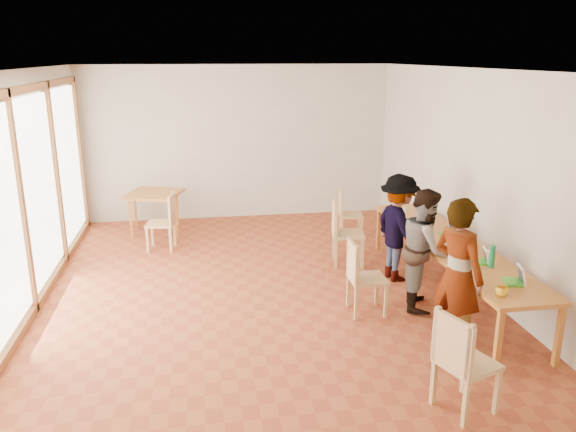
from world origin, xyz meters
name	(u,v)px	position (x,y,z in m)	size (l,w,h in m)	color
ground	(263,296)	(0.00, 0.00, 0.00)	(8.00, 8.00, 0.00)	#984724
wall_back	(238,143)	(0.00, 4.00, 1.50)	(6.00, 0.10, 3.00)	beige
wall_front	(337,337)	(0.00, -4.00, 1.50)	(6.00, 0.10, 3.00)	beige
wall_right	(478,181)	(3.00, 0.00, 1.50)	(0.10, 8.00, 3.00)	beige
window_wall	(18,198)	(-2.96, 0.00, 1.50)	(0.10, 8.00, 3.00)	white
ceiling	(260,68)	(0.00, 0.00, 3.02)	(6.00, 8.00, 0.04)	white
communal_table	(450,246)	(2.50, -0.34, 0.70)	(0.80, 4.00, 0.75)	#B97429
side_table	(154,197)	(-1.62, 3.20, 0.67)	(0.90, 0.90, 0.75)	#B97429
chair_near	(460,353)	(1.44, -2.85, 0.61)	(0.59, 0.59, 0.53)	tan
chair_mid	(360,270)	(1.15, -0.70, 0.59)	(0.45, 0.45, 0.51)	tan
chair_far	(341,226)	(1.36, 1.04, 0.63)	(0.54, 0.54, 0.54)	tan
chair_empty	(346,209)	(1.77, 2.31, 0.54)	(0.46, 0.46, 0.47)	tan
chair_spare	(166,216)	(-1.36, 2.17, 0.58)	(0.50, 0.50, 0.51)	tan
person_near	(458,276)	(1.92, -1.74, 0.87)	(0.64, 0.42, 1.75)	gray
person_mid	(425,249)	(2.02, -0.63, 0.79)	(0.76, 0.59, 1.57)	gray
person_far	(399,228)	(2.01, 0.30, 0.78)	(1.01, 0.58, 1.56)	gray
laptop_near	(517,278)	(2.61, -1.77, 0.81)	(0.26, 0.28, 0.20)	green
laptop_mid	(482,258)	(2.55, -1.11, 0.80)	(0.24, 0.26, 0.19)	green
laptop_far	(452,231)	(2.66, -0.04, 0.81)	(0.28, 0.29, 0.20)	green
yellow_mug	(502,292)	(2.27, -2.06, 0.80)	(0.13, 0.13, 0.10)	yellow
green_bottle	(492,256)	(2.58, -1.28, 0.89)	(0.07, 0.07, 0.28)	#18773F
clear_glass	(404,210)	(2.41, 1.15, 0.80)	(0.07, 0.07, 0.09)	silver
condiment_cup	(488,253)	(2.74, -0.88, 0.78)	(0.08, 0.08, 0.06)	white
pink_phone	(450,228)	(2.76, 0.23, 0.76)	(0.05, 0.10, 0.01)	#DA3F8F
black_pouch	(410,224)	(2.22, 0.42, 0.80)	(0.16, 0.26, 0.09)	black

